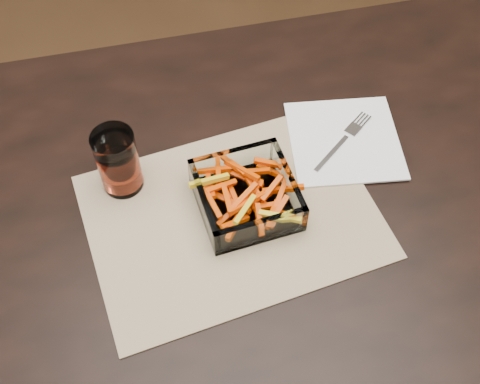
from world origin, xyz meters
name	(u,v)px	position (x,y,z in m)	size (l,w,h in m)	color
dining_table	(308,232)	(0.00, 0.00, 0.66)	(1.60, 0.90, 0.75)	black
placemat	(232,216)	(-0.13, 0.01, 0.75)	(0.45, 0.33, 0.00)	tan
glass_bowl	(246,197)	(-0.11, 0.02, 0.78)	(0.16, 0.16, 0.06)	white
tumbler	(118,163)	(-0.29, 0.11, 0.81)	(0.07, 0.07, 0.12)	white
napkin	(344,140)	(0.09, 0.11, 0.76)	(0.19, 0.19, 0.00)	white
fork	(344,140)	(0.09, 0.11, 0.76)	(0.14, 0.11, 0.00)	silver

